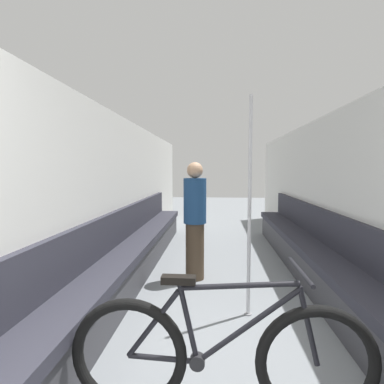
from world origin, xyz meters
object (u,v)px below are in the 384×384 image
Objects in this scene: bicycle at (220,357)px; bench_seat_row_right at (316,259)px; grab_pole_near at (249,210)px; passenger_standing at (195,219)px; bench_seat_row_left at (132,255)px.

bench_seat_row_right is at bearing 40.78° from bicycle.
passenger_standing is at bearing 122.53° from grab_pole_near.
bicycle is at bearing -155.49° from passenger_standing.
bench_seat_row_right is at bearing 0.00° from bench_seat_row_left.
grab_pole_near reaches higher than bicycle.
bench_seat_row_left is 1.85m from grab_pole_near.
bench_seat_row_left is at bearing 98.44° from bicycle.
bicycle is 1.48m from grab_pole_near.
grab_pole_near is at bearing 57.41° from bicycle.
grab_pole_near is at bearing -136.70° from bench_seat_row_right.
bench_seat_row_left is 2.72× the size of grab_pole_near.
bench_seat_row_right is 1.50m from grab_pole_near.
bicycle is (-1.25, -2.17, 0.05)m from bench_seat_row_right.
grab_pole_near is (0.30, 1.28, 0.69)m from bicycle.
bench_seat_row_left is 0.97m from passenger_standing.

